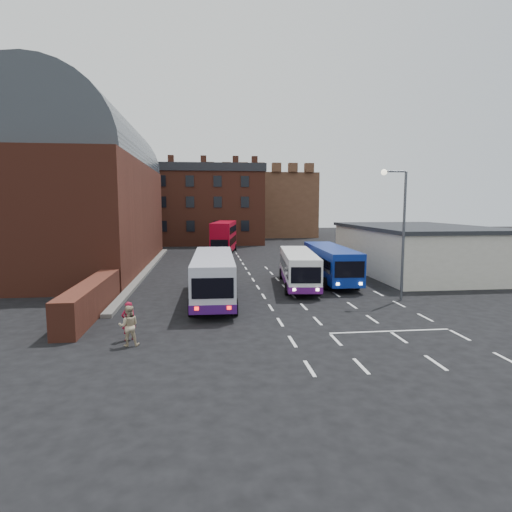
{
  "coord_description": "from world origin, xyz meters",
  "views": [
    {
      "loc": [
        -3.79,
        -22.22,
        6.09
      ],
      "look_at": [
        0.0,
        10.0,
        2.2
      ],
      "focal_mm": 30.0,
      "sensor_mm": 36.0,
      "label": 1
    }
  ],
  "objects": [
    {
      "name": "railway_station",
      "position": [
        -15.5,
        21.0,
        7.64
      ],
      "size": [
        12.0,
        28.0,
        16.0
      ],
      "color": "#602B1E",
      "rests_on": "ground"
    },
    {
      "name": "bus_white_inbound",
      "position": [
        3.04,
        8.71,
        1.54
      ],
      "size": [
        3.28,
        9.75,
        2.61
      ],
      "rotation": [
        0.0,
        0.0,
        3.02
      ],
      "color": "white",
      "rests_on": "ground"
    },
    {
      "name": "bus_blue",
      "position": [
        6.0,
        10.39,
        1.64
      ],
      "size": [
        2.89,
        10.29,
        2.78
      ],
      "rotation": [
        0.0,
        0.0,
        3.1
      ],
      "color": "navy",
      "rests_on": "ground"
    },
    {
      "name": "brick_terrace",
      "position": [
        -6.0,
        46.0,
        5.5
      ],
      "size": [
        22.0,
        10.0,
        11.0
      ],
      "primitive_type": "cube",
      "color": "brown",
      "rests_on": "ground"
    },
    {
      "name": "pedestrian_red",
      "position": [
        -7.31,
        -2.9,
        0.88
      ],
      "size": [
        0.77,
        0.68,
        1.77
      ],
      "primitive_type": "imported",
      "rotation": [
        0.0,
        0.0,
        3.64
      ],
      "color": "maroon",
      "rests_on": "ground"
    },
    {
      "name": "pedestrian_beige",
      "position": [
        -7.16,
        -3.71,
        0.89
      ],
      "size": [
        0.92,
        0.74,
        1.78
      ],
      "primitive_type": "imported",
      "rotation": [
        0.0,
        0.0,
        3.22
      ],
      "color": "tan",
      "rests_on": "ground"
    },
    {
      "name": "ground",
      "position": [
        0.0,
        0.0,
        0.0
      ],
      "size": [
        180.0,
        180.0,
        0.0
      ],
      "primitive_type": "plane",
      "color": "black"
    },
    {
      "name": "cream_building",
      "position": [
        15.0,
        14.0,
        2.16
      ],
      "size": [
        10.4,
        16.4,
        4.25
      ],
      "color": "beige",
      "rests_on": "ground"
    },
    {
      "name": "bus_red_double",
      "position": [
        -1.55,
        30.98,
        2.12
      ],
      "size": [
        3.73,
        10.2,
        3.99
      ],
      "rotation": [
        0.0,
        0.0,
        2.99
      ],
      "color": "#A30219",
      "rests_on": "ground"
    },
    {
      "name": "street_lamp",
      "position": [
        8.31,
        3.4,
        4.99
      ],
      "size": [
        1.69,
        0.37,
        8.27
      ],
      "rotation": [
        0.0,
        0.0,
        -0.01
      ],
      "color": "#464950",
      "rests_on": "ground"
    },
    {
      "name": "castle_keep",
      "position": [
        6.0,
        66.0,
        6.0
      ],
      "size": [
        22.0,
        22.0,
        12.0
      ],
      "primitive_type": "cube",
      "color": "brown",
      "rests_on": "ground"
    },
    {
      "name": "forecourt_wall",
      "position": [
        -10.2,
        2.0,
        0.9
      ],
      "size": [
        1.2,
        10.0,
        1.8
      ],
      "primitive_type": "cube",
      "color": "#602B1E",
      "rests_on": "ground"
    },
    {
      "name": "bus_white_outbound",
      "position": [
        -3.35,
        4.7,
        1.73
      ],
      "size": [
        2.92,
        10.8,
        2.93
      ],
      "rotation": [
        0.0,
        0.0,
        -0.02
      ],
      "color": "silver",
      "rests_on": "ground"
    }
  ]
}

